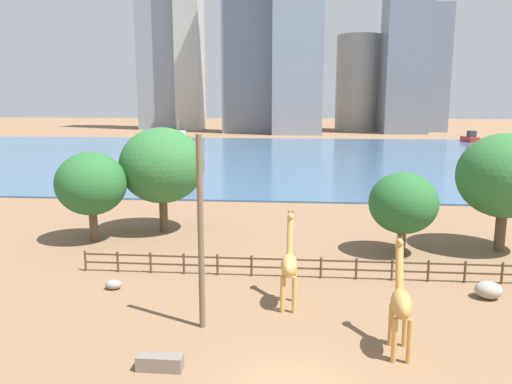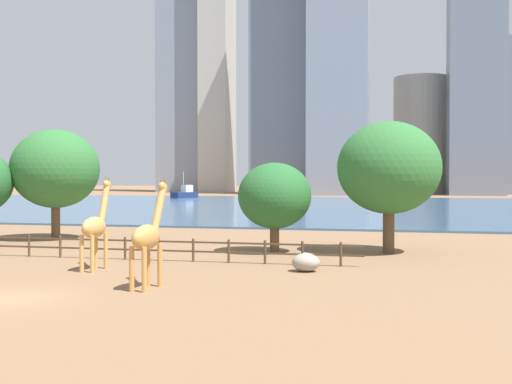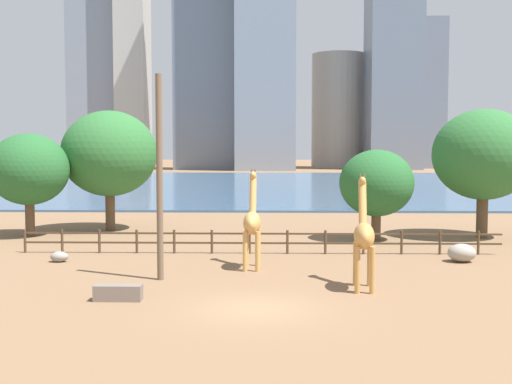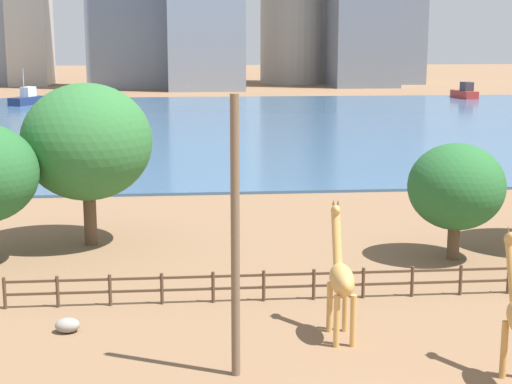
% 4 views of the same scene
% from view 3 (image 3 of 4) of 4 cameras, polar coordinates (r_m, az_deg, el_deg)
% --- Properties ---
extents(ground_plane, '(400.00, 400.00, 0.00)m').
position_cam_3_polar(ground_plane, '(102.85, 1.12, 0.75)').
color(ground_plane, brown).
extents(harbor_water, '(180.00, 86.00, 0.20)m').
position_cam_3_polar(harbor_water, '(99.85, 1.11, 0.71)').
color(harbor_water, '#3D6084').
rests_on(harbor_water, ground).
extents(giraffe_tall, '(0.86, 2.92, 4.78)m').
position_cam_3_polar(giraffe_tall, '(30.76, -0.35, -2.69)').
color(giraffe_tall, tan).
rests_on(giraffe_tall, ground).
extents(giraffe_companion, '(0.99, 3.14, 4.72)m').
position_cam_3_polar(giraffe_companion, '(26.63, 9.56, -3.79)').
color(giraffe_companion, '#C18C47').
rests_on(giraffe_companion, ground).
extents(utility_pole, '(0.28, 0.28, 8.96)m').
position_cam_3_polar(utility_pole, '(28.15, -8.58, 1.26)').
color(utility_pole, brown).
rests_on(utility_pole, ground).
extents(boulder_near_fence, '(1.41, 1.24, 0.93)m').
position_cam_3_polar(boulder_near_fence, '(34.25, 17.82, -5.17)').
color(boulder_near_fence, gray).
rests_on(boulder_near_fence, ground).
extents(boulder_by_pole, '(0.90, 0.71, 0.53)m').
position_cam_3_polar(boulder_by_pole, '(34.15, -17.08, -5.52)').
color(boulder_by_pole, gray).
rests_on(boulder_by_pole, ground).
extents(feeding_trough, '(1.80, 0.60, 0.60)m').
position_cam_3_polar(feeding_trough, '(25.13, -12.15, -8.75)').
color(feeding_trough, '#72665B').
rests_on(feeding_trough, ground).
extents(enclosure_fence, '(26.12, 0.14, 1.30)m').
position_cam_3_polar(enclosure_fence, '(35.06, -0.02, -4.28)').
color(enclosure_fence, '#4C3826').
rests_on(enclosure_fence, ground).
extents(tree_left_large, '(4.62, 4.62, 5.67)m').
position_cam_3_polar(tree_left_large, '(40.58, 10.67, 0.76)').
color(tree_left_large, brown).
rests_on(tree_left_large, ground).
extents(tree_center_broad, '(6.45, 6.45, 8.25)m').
position_cam_3_polar(tree_center_broad, '(43.50, 19.57, 3.13)').
color(tree_center_broad, brown).
rests_on(tree_center_broad, ground).
extents(tree_right_tall, '(6.62, 6.62, 8.36)m').
position_cam_3_polar(tree_right_tall, '(45.82, -12.91, 3.33)').
color(tree_right_tall, brown).
rests_on(tree_right_tall, ground).
extents(tree_left_small, '(5.16, 5.16, 6.71)m').
position_cam_3_polar(tree_left_small, '(44.11, -19.54, 1.89)').
color(tree_left_small, brown).
rests_on(tree_left_small, ground).
extents(boat_sailboat, '(2.95, 6.54, 2.79)m').
position_cam_3_polar(boat_sailboat, '(142.02, 18.56, 1.90)').
color(boat_sailboat, '#B22D28').
rests_on(boat_sailboat, harbor_water).
extents(boat_tug, '(4.57, 6.58, 5.59)m').
position_cam_3_polar(boat_tug, '(132.64, -11.95, 1.88)').
color(boat_tug, navy).
rests_on(boat_tug, harbor_water).
extents(skyline_tower_needle, '(16.44, 10.83, 56.16)m').
position_cam_3_polar(skyline_tower_needle, '(172.53, -4.45, 11.39)').
color(skyline_tower_needle, slate).
rests_on(skyline_tower_needle, ground).
extents(skyline_block_central, '(11.43, 15.01, 41.20)m').
position_cam_3_polar(skyline_block_central, '(189.15, 14.42, 8.35)').
color(skyline_block_central, slate).
rests_on(skyline_block_central, ground).
extents(skyline_tower_glass, '(13.46, 15.95, 52.50)m').
position_cam_3_polar(skyline_tower_glass, '(176.72, 12.07, 10.54)').
color(skyline_tower_glass, slate).
rests_on(skyline_tower_glass, ground).
extents(skyline_block_right, '(14.97, 14.01, 83.16)m').
position_cam_3_polar(skyline_block_right, '(198.77, -13.93, 14.24)').
color(skyline_block_right, gray).
rests_on(skyline_block_right, ground).
extents(skyline_tower_short, '(15.09, 15.09, 32.36)m').
position_cam_3_polar(skyline_tower_short, '(186.87, 7.30, 7.14)').
color(skyline_tower_short, '#ADA89E').
rests_on(skyline_tower_short, ground).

